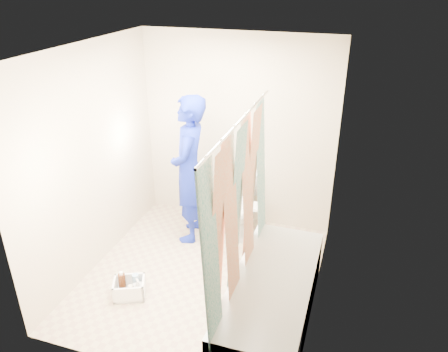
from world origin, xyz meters
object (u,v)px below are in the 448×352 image
(bathtub, at_px, (271,299))
(cleaning_caddy, at_px, (130,289))
(toilet, at_px, (243,205))
(plumber, at_px, (189,170))

(bathtub, height_order, cleaning_caddy, bathtub)
(bathtub, xyz_separation_m, toilet, (-0.69, 1.44, 0.10))
(bathtub, relative_size, plumber, 0.98)
(bathtub, bearing_deg, plumber, 137.81)
(cleaning_caddy, bearing_deg, bathtub, -19.83)
(plumber, bearing_deg, toilet, 106.71)
(bathtub, bearing_deg, toilet, 115.44)
(bathtub, height_order, toilet, toilet)
(toilet, distance_m, cleaning_caddy, 1.73)
(plumber, bearing_deg, cleaning_caddy, -19.01)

